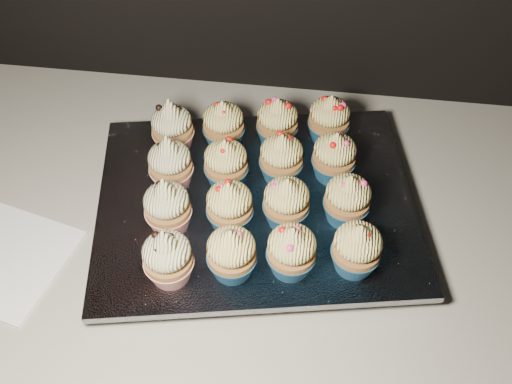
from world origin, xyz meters
TOP-DOWN VIEW (x-y plane):
  - cabinet at (0.00, 1.70)m, footprint 2.40×0.60m
  - worktop at (0.00, 1.70)m, footprint 2.44×0.64m
  - napkin at (-0.43, 1.58)m, footprint 0.19×0.19m
  - baking_tray at (-0.10, 1.71)m, footprint 0.46×0.39m
  - foil_lining at (-0.10, 1.71)m, footprint 0.51×0.43m
  - cupcake_0 at (-0.19, 1.57)m, footprint 0.06×0.06m
  - cupcake_1 at (-0.12, 1.59)m, footprint 0.06×0.06m
  - cupcake_2 at (-0.04, 1.60)m, footprint 0.06×0.06m
  - cupcake_3 at (0.04, 1.61)m, footprint 0.06×0.06m
  - cupcake_4 at (-0.21, 1.65)m, footprint 0.06×0.06m
  - cupcake_5 at (-0.13, 1.66)m, footprint 0.06×0.06m
  - cupcake_6 at (-0.06, 1.68)m, footprint 0.06×0.06m
  - cupcake_7 at (0.02, 1.69)m, footprint 0.06×0.06m
  - cupcake_8 at (-0.23, 1.72)m, footprint 0.06×0.06m
  - cupcake_9 at (-0.15, 1.74)m, footprint 0.06×0.06m
  - cupcake_10 at (-0.07, 1.76)m, footprint 0.06×0.06m
  - cupcake_11 at (0.00, 1.77)m, footprint 0.06×0.06m
  - cupcake_12 at (-0.24, 1.80)m, footprint 0.06×0.06m
  - cupcake_13 at (-0.17, 1.81)m, footprint 0.06×0.06m
  - cupcake_14 at (-0.09, 1.83)m, footprint 0.06×0.06m
  - cupcake_15 at (-0.01, 1.85)m, footprint 0.06×0.06m

SIDE VIEW (x-z plane):
  - cabinet at x=0.00m, z-range 0.00..0.86m
  - worktop at x=0.00m, z-range 0.86..0.90m
  - napkin at x=-0.43m, z-range 0.90..0.90m
  - baking_tray at x=-0.10m, z-range 0.90..0.92m
  - foil_lining at x=-0.10m, z-range 0.92..0.93m
  - cupcake_1 at x=-0.12m, z-range 0.93..1.01m
  - cupcake_2 at x=-0.04m, z-range 0.93..1.01m
  - cupcake_3 at x=0.04m, z-range 0.93..1.01m
  - cupcake_5 at x=-0.13m, z-range 0.93..1.01m
  - cupcake_6 at x=-0.06m, z-range 0.93..1.01m
  - cupcake_7 at x=0.02m, z-range 0.93..1.01m
  - cupcake_9 at x=-0.15m, z-range 0.93..1.01m
  - cupcake_10 at x=-0.07m, z-range 0.93..1.01m
  - cupcake_11 at x=0.00m, z-range 0.93..1.01m
  - cupcake_13 at x=-0.17m, z-range 0.93..1.01m
  - cupcake_14 at x=-0.09m, z-range 0.93..1.01m
  - cupcake_15 at x=-0.01m, z-range 0.93..1.01m
  - cupcake_0 at x=-0.19m, z-range 0.93..1.02m
  - cupcake_4 at x=-0.21m, z-range 0.93..1.02m
  - cupcake_8 at x=-0.23m, z-range 0.93..1.02m
  - cupcake_12 at x=-0.24m, z-range 0.93..1.02m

